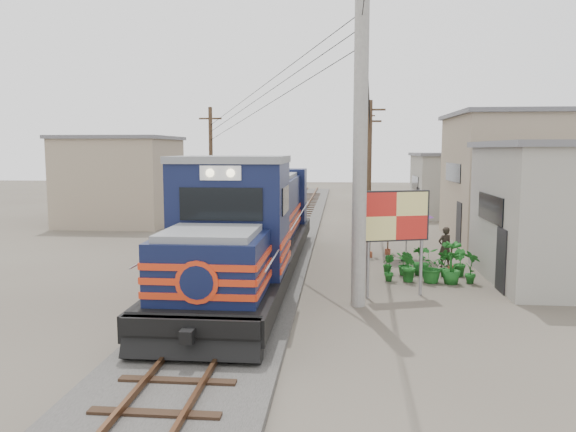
# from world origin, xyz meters

# --- Properties ---
(ground) EXTENTS (120.00, 120.00, 0.00)m
(ground) POSITION_xyz_m (0.00, 0.00, 0.00)
(ground) COLOR #473F35
(ground) RESTS_ON ground
(ballast) EXTENTS (3.60, 70.00, 0.16)m
(ballast) POSITION_xyz_m (0.00, 10.00, 0.08)
(ballast) COLOR #595651
(ballast) RESTS_ON ground
(track) EXTENTS (1.15, 70.00, 0.12)m
(track) POSITION_xyz_m (0.00, 10.00, 0.26)
(track) COLOR #51331E
(track) RESTS_ON ground
(locomotive) EXTENTS (3.05, 16.60, 4.11)m
(locomotive) POSITION_xyz_m (0.00, 2.67, 1.78)
(locomotive) COLOR black
(locomotive) RESTS_ON ground
(utility_pole_main) EXTENTS (0.40, 0.40, 10.00)m
(utility_pole_main) POSITION_xyz_m (3.50, -0.50, 5.00)
(utility_pole_main) COLOR #9E9B93
(utility_pole_main) RESTS_ON ground
(wooden_pole_mid) EXTENTS (1.60, 0.24, 7.00)m
(wooden_pole_mid) POSITION_xyz_m (4.50, 14.00, 3.68)
(wooden_pole_mid) COLOR #4C3826
(wooden_pole_mid) RESTS_ON ground
(wooden_pole_far) EXTENTS (1.60, 0.24, 7.50)m
(wooden_pole_far) POSITION_xyz_m (4.80, 28.00, 3.93)
(wooden_pole_far) COLOR #4C3826
(wooden_pole_far) RESTS_ON ground
(wooden_pole_left) EXTENTS (1.60, 0.24, 7.00)m
(wooden_pole_left) POSITION_xyz_m (-5.00, 18.00, 3.68)
(wooden_pole_left) COLOR #4C3826
(wooden_pole_left) RESTS_ON ground
(power_lines) EXTENTS (9.65, 19.00, 3.30)m
(power_lines) POSITION_xyz_m (-0.14, 8.49, 7.56)
(power_lines) COLOR black
(power_lines) RESTS_ON ground
(shophouse_mid) EXTENTS (8.40, 7.35, 6.20)m
(shophouse_mid) POSITION_xyz_m (12.50, 12.00, 3.11)
(shophouse_mid) COLOR gray
(shophouse_mid) RESTS_ON ground
(shophouse_back) EXTENTS (6.30, 6.30, 4.20)m
(shophouse_back) POSITION_xyz_m (11.00, 22.00, 2.11)
(shophouse_back) COLOR gray
(shophouse_back) RESTS_ON ground
(shophouse_left) EXTENTS (6.30, 6.30, 5.20)m
(shophouse_left) POSITION_xyz_m (-10.00, 16.00, 2.61)
(shophouse_left) COLOR gray
(shophouse_left) RESTS_ON ground
(billboard) EXTENTS (2.03, 0.73, 3.22)m
(billboard) POSITION_xyz_m (4.62, 0.58, 2.37)
(billboard) COLOR #99999E
(billboard) RESTS_ON ground
(market_umbrella) EXTENTS (2.51, 2.51, 2.30)m
(market_umbrella) POSITION_xyz_m (5.61, 6.17, 2.02)
(market_umbrella) COLOR black
(market_umbrella) RESTS_ON ground
(vendor) EXTENTS (0.66, 0.56, 1.54)m
(vendor) POSITION_xyz_m (6.92, 5.10, 0.77)
(vendor) COLOR black
(vendor) RESTS_ON ground
(plant_nursery) EXTENTS (3.31, 2.08, 1.12)m
(plant_nursery) POSITION_xyz_m (6.01, 2.90, 0.51)
(plant_nursery) COLOR #1C631F
(plant_nursery) RESTS_ON ground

